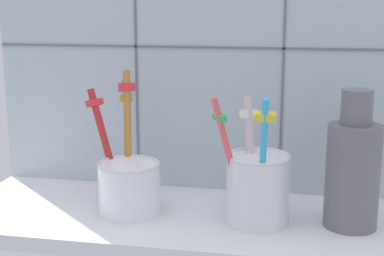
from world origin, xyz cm
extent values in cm
cube|color=silver|center=(0.00, 0.00, 1.00)|extent=(64.00, 22.00, 2.00)
cube|color=#B2C1CC|center=(0.00, 12.00, 22.50)|extent=(64.00, 2.00, 45.00)
cube|color=slate|center=(-10.67, 10.90, 22.50)|extent=(0.30, 0.20, 45.00)
cube|color=slate|center=(10.67, 10.90, 22.50)|extent=(0.30, 0.20, 45.00)
cube|color=slate|center=(0.00, 10.90, 23.08)|extent=(64.00, 0.20, 0.30)
cylinder|color=white|center=(-8.40, -0.89, 5.36)|extent=(8.13, 8.13, 6.72)
torus|color=silver|center=(-8.40, -0.89, 8.72)|extent=(8.22, 8.22, 0.50)
cylinder|color=#C27731|center=(-9.85, 3.41, 11.29)|extent=(2.27, 4.97, 18.00)
cube|color=#E5333F|center=(-10.21, 4.74, 17.97)|extent=(2.51, 1.67, 1.26)
cylinder|color=blue|center=(-9.91, 3.91, 10.51)|extent=(3.40, 6.38, 16.48)
cube|color=yellow|center=(-10.73, 5.75, 16.24)|extent=(2.10, 1.74, 1.12)
cylinder|color=red|center=(-12.22, 1.45, 10.10)|extent=(6.43, 4.28, 15.75)
cube|color=#E5333F|center=(-14.13, 2.56, 16.06)|extent=(2.19, 2.67, 1.12)
cylinder|color=white|center=(8.40, -0.89, 6.32)|extent=(7.98, 7.98, 8.64)
torus|color=silver|center=(8.40, -0.89, 10.64)|extent=(8.09, 8.09, 0.50)
cylinder|color=#35B5EC|center=(9.15, -4.07, 10.62)|extent=(1.46, 5.97, 16.66)
cube|color=yellow|center=(9.36, -5.87, 16.66)|extent=(2.62, 1.42, 1.15)
cylinder|color=#F55757|center=(5.16, -2.82, 10.41)|extent=(4.84, 4.35, 16.26)
cube|color=green|center=(3.91, -3.91, 15.98)|extent=(2.10, 2.24, 0.96)
cylinder|color=silver|center=(7.30, 0.67, 10.10)|extent=(2.80, 3.31, 15.55)
cube|color=white|center=(6.85, 1.29, 15.59)|extent=(2.32, 2.04, 1.12)
cylinder|color=slate|center=(19.88, 0.32, 8.48)|extent=(6.55, 6.55, 12.95)
cylinder|color=slate|center=(19.88, 0.32, 17.08)|extent=(3.79, 3.79, 4.26)
camera|label=1|loc=(13.28, -68.48, 29.07)|focal=52.61mm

